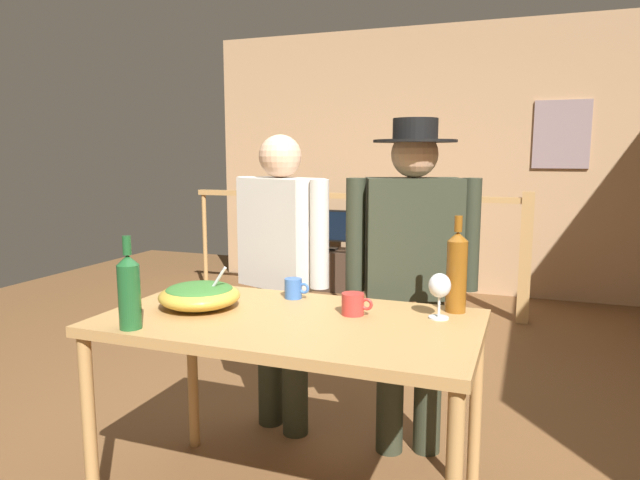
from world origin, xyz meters
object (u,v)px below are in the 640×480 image
Objects in this scene: wine_glass at (440,287)px; wine_bottle_amber at (457,271)px; tv_console at (328,269)px; flat_screen_tv at (327,226)px; serving_table at (290,338)px; framed_picture at (562,134)px; person_standing_left at (281,261)px; person_standing_right at (412,261)px; salad_bowl at (200,294)px; stair_railing at (406,234)px; mug_blue at (294,288)px; mug_red at (353,304)px; wine_bottle_green at (129,290)px.

wine_bottle_amber reaches higher than wine_glass.
wine_bottle_amber is at bearing -62.90° from tv_console.
flat_screen_tv reaches higher than serving_table.
framed_picture is at bearing 8.16° from flat_screen_tv.
person_standing_right is at bearing -159.95° from person_standing_left.
salad_bowl reaches higher than tv_console.
tv_console is 0.59× the size of person_standing_left.
person_standing_left is at bearing -92.89° from stair_railing.
wine_glass is 1.56× the size of mug_blue.
wine_bottle_amber is 3.09× the size of mug_red.
person_standing_right is at bearing -102.39° from framed_picture.
salad_bowl is at bearing -78.02° from flat_screen_tv.
person_standing_right is (0.43, 0.39, 0.08)m from mug_blue.
wine_bottle_amber reaches higher than salad_bowl.
framed_picture is 2.45m from flat_screen_tv.
flat_screen_tv is 0.38× the size of serving_table.
mug_blue is 0.07× the size of person_standing_left.
mug_red is 0.08× the size of person_standing_left.
flat_screen_tv is at bearing -83.64° from person_standing_right.
wine_bottle_amber is (1.75, -3.42, 0.77)m from tv_console.
wine_bottle_green is 0.71m from mug_blue.
framed_picture is at bearing 81.99° from wine_glass.
serving_table is at bearing -104.89° from framed_picture.
wine_bottle_green is at bearing 30.61° from person_standing_right.
mug_red is 0.08× the size of person_standing_right.
tv_console is at bearing 99.85° from wine_bottle_green.
tv_console is at bearing -83.88° from person_standing_right.
framed_picture is at bearing -92.59° from person_standing_left.
flat_screen_tv is at bearing 99.92° from wine_bottle_green.
wine_bottle_green reaches higher than salad_bowl.
mug_blue is at bearing 57.84° from wine_bottle_green.
salad_bowl reaches higher than serving_table.
serving_table is 4.36× the size of salad_bowl.
person_standing_left is (-0.23, 0.39, 0.04)m from mug_blue.
wine_glass is 0.51m from person_standing_right.
flat_screen_tv is 3.82m from wine_bottle_amber.
flat_screen_tv is 0.36× the size of person_standing_left.
wine_bottle_amber is at bearing 104.36° from person_standing_right.
mug_blue is at bearing -87.81° from stair_railing.
wine_bottle_green is at bearing -80.08° from flat_screen_tv.
person_standing_right is at bearing 124.41° from wine_bottle_amber.
person_standing_left is 0.96× the size of person_standing_right.
mug_red is at bearing -68.92° from tv_console.
person_standing_left is at bearing 81.78° from wine_bottle_green.
framed_picture reaches higher than mug_blue.
stair_railing is at bearing -144.71° from framed_picture.
framed_picture is 1.80m from stair_railing.
person_standing_left is (0.84, -3.06, 0.68)m from tv_console.
mug_blue is (1.07, -3.42, 0.19)m from flat_screen_tv.
framed_picture is 1.98× the size of salad_bowl.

